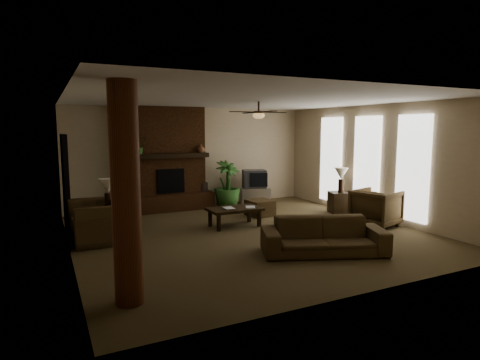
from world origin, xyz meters
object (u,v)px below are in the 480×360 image
armchair_left (100,215)px  lamp_right (341,175)px  coffee_table (235,210)px  tv_stand (255,196)px  floor_vase (202,192)px  floor_plant (227,194)px  log_column (126,195)px  sofa (324,230)px  ottoman (260,208)px  lamp_left (108,188)px  armchair_right (376,206)px  side_table_right (339,202)px  side_table_left (111,223)px

armchair_left → lamp_right: (6.05, 0.01, 0.47)m
coffee_table → tv_stand: bearing=52.2°
tv_stand → floor_vase: 1.59m
lamp_right → armchair_left: bearing=-179.9°
floor_plant → lamp_right: lamp_right is taller
armchair_left → floor_plant: (3.67, 2.02, -0.16)m
log_column → floor_plant: bearing=54.4°
sofa → tv_stand: sofa is taller
armchair_left → ottoman: armchair_left is taller
tv_stand → armchair_left: bearing=-137.6°
floor_plant → floor_vase: bearing=149.9°
lamp_left → floor_plant: bearing=26.2°
coffee_table → armchair_left: bearing=178.2°
sofa → lamp_left: lamp_left is taller
armchair_right → floor_plant: armchair_right is taller
ottoman → floor_plant: bearing=103.2°
side_table_right → log_column: bearing=-152.1°
floor_plant → side_table_left: (-3.43, -1.69, -0.10)m
sofa → floor_vase: 4.99m
sofa → lamp_left: (-3.26, 2.91, 0.58)m
armchair_right → lamp_right: (0.25, 1.52, 0.53)m
side_table_right → lamp_right: bearing=-90.0°
ottoman → lamp_left: 3.87m
lamp_right → floor_plant: bearing=139.9°
sofa → ottoman: 3.32m
tv_stand → floor_vase: size_ratio=1.10×
armchair_right → floor_plant: 4.12m
floor_plant → ottoman: bearing=-76.8°
log_column → armchair_left: log_column is taller
log_column → sofa: bearing=9.3°
tv_stand → side_table_right: bearing=-36.8°
armchair_left → floor_vase: bearing=125.7°
armchair_left → lamp_left: size_ratio=1.88×
floor_plant → sofa: bearing=-92.5°
floor_plant → side_table_right: 3.09m
armchair_right → ottoman: size_ratio=1.55×
armchair_left → side_table_right: size_ratio=2.22×
coffee_table → ottoman: bearing=35.3°
coffee_table → floor_vase: 2.47m
armchair_right → armchair_left: bearing=59.6°
ottoman → lamp_left: size_ratio=0.92×
ottoman → lamp_right: lamp_right is taller
ottoman → side_table_right: size_ratio=1.09×
lamp_right → side_table_left: bearing=177.0°
armchair_left → lamp_right: bearing=87.8°
coffee_table → floor_vase: (0.15, 2.47, 0.06)m
sofa → ottoman: (0.52, 3.27, -0.22)m
sofa → armchair_right: bearing=47.1°
side_table_left → side_table_right: same height
floor_vase → side_table_left: bearing=-143.7°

